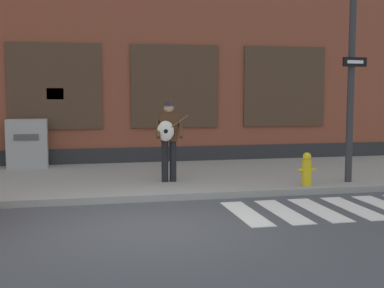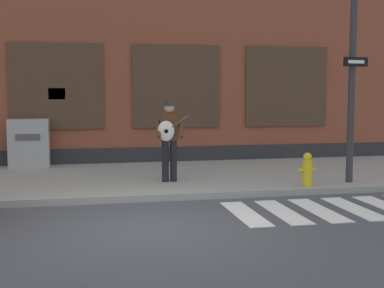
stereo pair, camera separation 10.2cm
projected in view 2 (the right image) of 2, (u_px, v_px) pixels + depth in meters
ground_plane at (147, 227)px, 8.36m from camera, size 160.00×160.00×0.00m
sidewalk at (126, 179)px, 12.48m from camera, size 28.00×4.73×0.14m
building_backdrop at (113, 15)px, 16.29m from camera, size 28.00×4.06×8.87m
crosswalk at (371, 207)px, 9.74m from camera, size 5.20×1.90×0.01m
busker at (169, 136)px, 11.62m from camera, size 0.71×0.57×1.77m
utility_box at (29, 143)px, 13.81m from camera, size 1.02×0.56×1.25m
fire_hydrant at (307, 169)px, 11.20m from camera, size 0.38×0.20×0.70m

